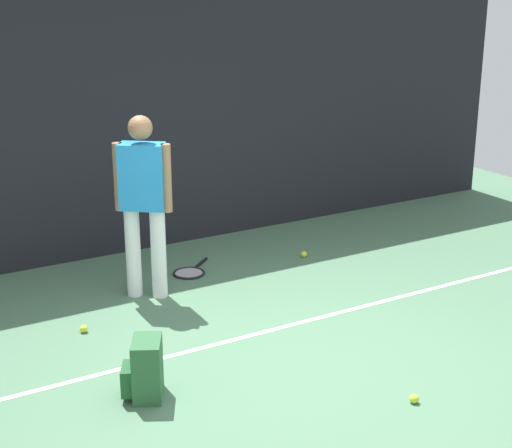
{
  "coord_description": "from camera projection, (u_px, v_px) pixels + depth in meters",
  "views": [
    {
      "loc": [
        -2.95,
        -4.64,
        2.87
      ],
      "look_at": [
        0.0,
        0.4,
        1.0
      ],
      "focal_mm": 54.73,
      "sensor_mm": 36.0,
      "label": 1
    }
  ],
  "objects": [
    {
      "name": "tennis_racket",
      "position": [
        190.0,
        272.0,
        7.85
      ],
      "size": [
        0.58,
        0.53,
        0.03
      ],
      "rotation": [
        0.0,
        0.0,
        3.84
      ],
      "color": "black",
      "rests_on": "ground"
    },
    {
      "name": "back_fence",
      "position": [
        130.0,
        123.0,
        8.14
      ],
      "size": [
        10.0,
        0.1,
        2.77
      ],
      "primitive_type": "cube",
      "color": "black",
      "rests_on": "ground"
    },
    {
      "name": "backpack",
      "position": [
        145.0,
        370.0,
        5.5
      ],
      "size": [
        0.37,
        0.36,
        0.44
      ],
      "rotation": [
        0.0,
        0.0,
        4.23
      ],
      "color": "#2D6038",
      "rests_on": "ground"
    },
    {
      "name": "ground_plane",
      "position": [
        282.0,
        359.0,
        6.1
      ],
      "size": [
        12.0,
        12.0,
        0.0
      ],
      "primitive_type": "plane",
      "color": "#4C7556"
    },
    {
      "name": "tennis_ball_mid_court",
      "position": [
        304.0,
        254.0,
        8.29
      ],
      "size": [
        0.07,
        0.07,
        0.07
      ],
      "primitive_type": "sphere",
      "color": "#CCE033",
      "rests_on": "ground"
    },
    {
      "name": "court_line",
      "position": [
        251.0,
        335.0,
        6.5
      ],
      "size": [
        9.0,
        0.05,
        0.0
      ],
      "primitive_type": "cube",
      "color": "white",
      "rests_on": "ground"
    },
    {
      "name": "tennis_player",
      "position": [
        143.0,
        196.0,
        7.02
      ],
      "size": [
        0.45,
        0.42,
        1.7
      ],
      "rotation": [
        0.0,
        0.0,
        2.49
      ],
      "color": "white",
      "rests_on": "ground"
    },
    {
      "name": "tennis_ball_far_left",
      "position": [
        84.0,
        329.0,
        6.55
      ],
      "size": [
        0.07,
        0.07,
        0.07
      ],
      "primitive_type": "sphere",
      "color": "#CCE033",
      "rests_on": "ground"
    },
    {
      "name": "tennis_ball_near_player",
      "position": [
        414.0,
        399.0,
        5.46
      ],
      "size": [
        0.07,
        0.07,
        0.07
      ],
      "primitive_type": "sphere",
      "color": "#CCE033",
      "rests_on": "ground"
    }
  ]
}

